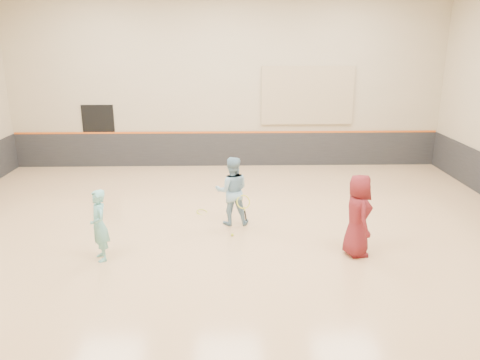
{
  "coord_description": "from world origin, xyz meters",
  "views": [
    {
      "loc": [
        0.05,
        -10.33,
        4.43
      ],
      "look_at": [
        0.32,
        0.4,
        1.15
      ],
      "focal_mm": 35.0,
      "sensor_mm": 36.0,
      "label": 1
    }
  ],
  "objects_px": {
    "instructor": "(232,191)",
    "spare_racket": "(202,210)",
    "girl": "(99,225)",
    "young_man": "(358,215)"
  },
  "relations": [
    {
      "from": "instructor",
      "to": "young_man",
      "type": "relative_size",
      "value": 0.97
    },
    {
      "from": "instructor",
      "to": "girl",
      "type": "bearing_deg",
      "value": 32.36
    },
    {
      "from": "girl",
      "to": "instructor",
      "type": "distance_m",
      "value": 3.32
    },
    {
      "from": "girl",
      "to": "young_man",
      "type": "height_order",
      "value": "young_man"
    },
    {
      "from": "girl",
      "to": "young_man",
      "type": "bearing_deg",
      "value": 64.81
    },
    {
      "from": "girl",
      "to": "young_man",
      "type": "xyz_separation_m",
      "value": [
        5.34,
        0.11,
        0.13
      ]
    },
    {
      "from": "young_man",
      "to": "spare_racket",
      "type": "height_order",
      "value": "young_man"
    },
    {
      "from": "instructor",
      "to": "spare_racket",
      "type": "relative_size",
      "value": 2.68
    },
    {
      "from": "spare_racket",
      "to": "instructor",
      "type": "bearing_deg",
      "value": -44.09
    },
    {
      "from": "girl",
      "to": "young_man",
      "type": "relative_size",
      "value": 0.86
    }
  ]
}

